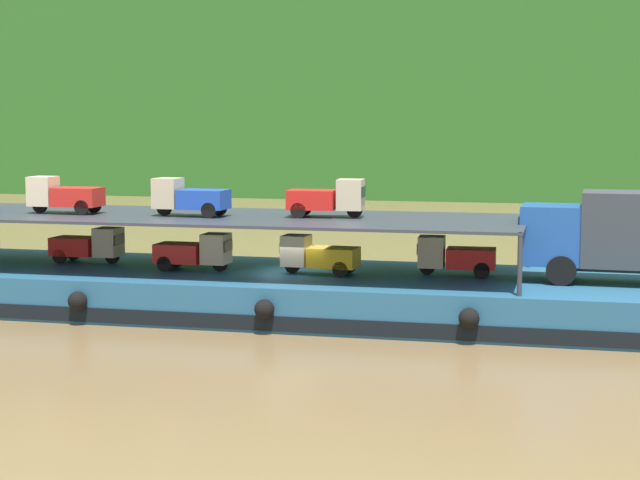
% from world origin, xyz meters
% --- Properties ---
extents(ground_plane, '(400.00, 400.00, 0.00)m').
position_xyz_m(ground_plane, '(0.00, 0.00, 0.00)').
color(ground_plane, brown).
extents(cargo_barge, '(33.22, 8.13, 1.50)m').
position_xyz_m(cargo_barge, '(0.00, -0.02, 0.75)').
color(cargo_barge, '#23567A').
rests_on(cargo_barge, ground).
extents(covered_lorry, '(7.91, 2.50, 3.10)m').
position_xyz_m(covered_lorry, '(11.63, 0.08, 3.19)').
color(covered_lorry, '#1E4C99').
rests_on(covered_lorry, cargo_barge).
extents(cargo_rack, '(24.02, 6.80, 2.00)m').
position_xyz_m(cargo_rack, '(-3.80, 0.00, 3.44)').
color(cargo_rack, '#2D333D').
rests_on(cargo_rack, cargo_barge).
extents(mini_truck_lower_aft, '(2.77, 1.24, 1.38)m').
position_xyz_m(mini_truck_lower_aft, '(-8.44, 0.57, 2.19)').
color(mini_truck_lower_aft, red).
rests_on(mini_truck_lower_aft, cargo_barge).
extents(mini_truck_lower_mid, '(2.76, 1.23, 1.38)m').
position_xyz_m(mini_truck_lower_mid, '(-3.73, -0.43, 2.19)').
color(mini_truck_lower_mid, red).
rests_on(mini_truck_lower_mid, cargo_barge).
extents(mini_truck_lower_fore, '(2.79, 1.30, 1.38)m').
position_xyz_m(mini_truck_lower_fore, '(0.91, -0.27, 2.19)').
color(mini_truck_lower_fore, gold).
rests_on(mini_truck_lower_fore, cargo_barge).
extents(mini_truck_lower_bow, '(2.78, 1.26, 1.38)m').
position_xyz_m(mini_truck_lower_bow, '(5.69, 0.60, 2.19)').
color(mini_truck_lower_bow, red).
rests_on(mini_truck_lower_bow, cargo_barge).
extents(mini_truck_upper_mid, '(2.76, 1.24, 1.38)m').
position_xyz_m(mini_truck_upper_mid, '(-8.84, -0.55, 4.19)').
color(mini_truck_upper_mid, red).
rests_on(mini_truck_upper_mid, cargo_rack).
extents(mini_truck_upper_fore, '(2.77, 1.25, 1.38)m').
position_xyz_m(mini_truck_upper_fore, '(-3.87, -0.52, 4.19)').
color(mini_truck_upper_fore, '#1E47B7').
rests_on(mini_truck_upper_fore, cargo_rack).
extents(mini_truck_upper_bow, '(2.80, 1.30, 1.38)m').
position_xyz_m(mini_truck_upper_bow, '(1.12, 0.25, 4.19)').
color(mini_truck_upper_bow, red).
rests_on(mini_truck_upper_bow, cargo_rack).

